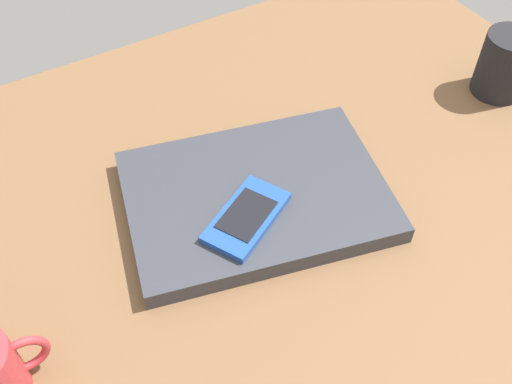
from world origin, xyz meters
TOP-DOWN VIEW (x-y plane):
  - desk_surface at (0.00, 0.00)cm, footprint 120.00×80.00cm
  - laptop_closed at (2.61, -1.48)cm, footprint 37.74×30.93cm
  - cell_phone_on_laptop at (-0.94, -5.21)cm, footprint 13.23×11.01cm
  - pen_cup at (46.70, -0.81)cm, footprint 7.88×7.88cm

SIDE VIEW (x-z plane):
  - desk_surface at x=0.00cm, z-range 0.00..3.00cm
  - laptop_closed at x=2.61cm, z-range 3.00..5.58cm
  - cell_phone_on_laptop at x=-0.94cm, z-range 5.54..6.65cm
  - pen_cup at x=46.70cm, z-range 3.00..12.89cm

